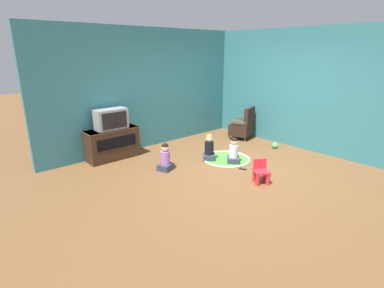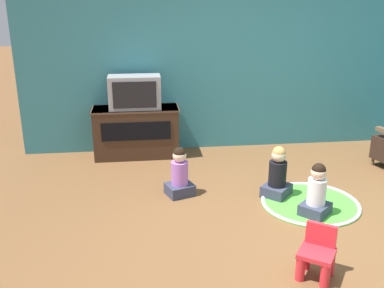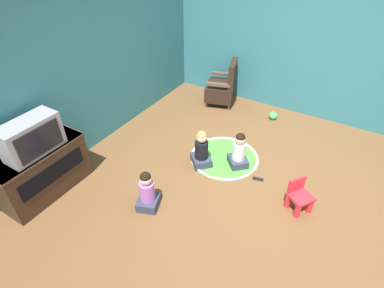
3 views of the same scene
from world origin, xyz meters
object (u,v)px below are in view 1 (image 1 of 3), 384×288
object	(u,v)px
child_watching_left	(165,158)
remote_control	(243,169)
television	(111,119)
black_armchair	(243,126)
child_watching_right	(234,152)
toy_ball	(275,145)
child_watching_center	(209,149)
tv_cabinet	(113,143)
yellow_kid_chair	(261,173)

from	to	relation	value
child_watching_left	remote_control	bearing A→B (deg)	-61.29
television	black_armchair	distance (m)	3.44
child_watching_right	toy_ball	distance (m)	1.49
child_watching_center	remote_control	bearing A→B (deg)	-129.18
toy_ball	remote_control	bearing A→B (deg)	-168.02
television	child_watching_center	distance (m)	2.14
child_watching_right	toy_ball	size ratio (longest dim) A/B	3.76
tv_cabinet	toy_ball	size ratio (longest dim) A/B	7.66
remote_control	child_watching_center	bearing A→B (deg)	-5.65
child_watching_left	child_watching_center	world-z (taller)	child_watching_center
child_watching_right	remote_control	bearing A→B (deg)	-153.88
yellow_kid_chair	tv_cabinet	bearing A→B (deg)	150.22
tv_cabinet	yellow_kid_chair	distance (m)	3.18
television	child_watching_right	world-z (taller)	television
yellow_kid_chair	child_watching_right	world-z (taller)	child_watching_right
black_armchair	child_watching_right	bearing A→B (deg)	15.61
television	toy_ball	world-z (taller)	television
television	child_watching_center	bearing A→B (deg)	-43.15
yellow_kid_chair	remote_control	bearing A→B (deg)	103.22
toy_ball	television	bearing A→B (deg)	149.58
tv_cabinet	child_watching_left	xyz separation A→B (m)	(0.46, -1.27, -0.11)
child_watching_left	toy_ball	xyz separation A→B (m)	(2.77, -0.66, -0.16)
yellow_kid_chair	child_watching_left	distance (m)	1.84
black_armchair	child_watching_left	xyz separation A→B (m)	(-2.83, -0.40, -0.10)
tv_cabinet	child_watching_center	distance (m)	2.07
television	toy_ball	size ratio (longest dim) A/B	4.51
tv_cabinet	toy_ball	world-z (taller)	tv_cabinet
child_watching_right	child_watching_left	bearing A→B (deg)	110.95
child_watching_left	child_watching_center	distance (m)	1.05
television	toy_ball	distance (m)	3.83
black_armchair	child_watching_right	world-z (taller)	black_armchair
television	remote_control	distance (m)	2.89
child_watching_left	child_watching_right	xyz separation A→B (m)	(1.29, -0.63, 0.00)
tv_cabinet	child_watching_left	size ratio (longest dim) A/B	2.05
yellow_kid_chair	child_watching_center	world-z (taller)	child_watching_center
child_watching_center	child_watching_right	distance (m)	0.53
black_armchair	child_watching_left	world-z (taller)	black_armchair
toy_ball	child_watching_left	bearing A→B (deg)	166.66
television	yellow_kid_chair	bearing A→B (deg)	-64.07
remote_control	toy_ball	bearing A→B (deg)	-91.25
tv_cabinet	yellow_kid_chair	xyz separation A→B (m)	(1.37, -2.86, -0.17)
toy_ball	remote_control	xyz separation A→B (m)	(-1.62, -0.34, -0.06)
tv_cabinet	remote_control	bearing A→B (deg)	-54.74
television	remote_control	xyz separation A→B (m)	(1.61, -2.24, -0.87)
child_watching_left	child_watching_center	bearing A→B (deg)	-29.19
child_watching_left	television	bearing A→B (deg)	90.08
television	remote_control	size ratio (longest dim) A/B	4.24
child_watching_left	child_watching_right	size ratio (longest dim) A/B	0.99
black_armchair	child_watching_left	bearing A→B (deg)	-10.01
yellow_kid_chair	child_watching_left	xyz separation A→B (m)	(-0.92, 1.59, 0.06)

